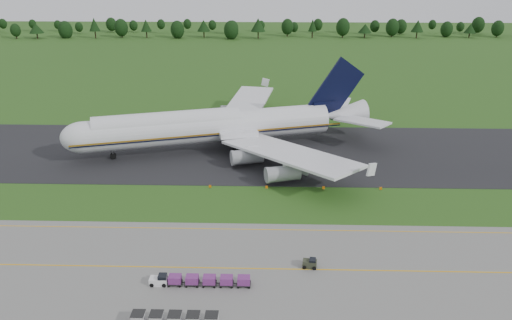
{
  "coord_description": "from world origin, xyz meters",
  "views": [
    {
      "loc": [
        7.88,
        -87.01,
        44.51
      ],
      "look_at": [
        5.4,
        2.0,
        8.43
      ],
      "focal_mm": 35.0,
      "sensor_mm": 36.0,
      "label": 1
    }
  ],
  "objects_px": {
    "edge_markers": "(295,188)",
    "baggage_train": "(199,280)",
    "uld_row": "(175,319)",
    "aircraft": "(216,126)",
    "utility_cart": "(310,264)"
  },
  "relations": [
    {
      "from": "edge_markers",
      "to": "baggage_train",
      "type": "bearing_deg",
      "value": -114.96
    },
    {
      "from": "utility_cart",
      "to": "uld_row",
      "type": "distance_m",
      "value": 22.95
    },
    {
      "from": "baggage_train",
      "to": "uld_row",
      "type": "height_order",
      "value": "uld_row"
    },
    {
      "from": "baggage_train",
      "to": "aircraft",
      "type": "bearing_deg",
      "value": 93.15
    },
    {
      "from": "utility_cart",
      "to": "uld_row",
      "type": "height_order",
      "value": "uld_row"
    },
    {
      "from": "aircraft",
      "to": "utility_cart",
      "type": "relative_size",
      "value": 33.3
    },
    {
      "from": "uld_row",
      "to": "edge_markers",
      "type": "height_order",
      "value": "uld_row"
    },
    {
      "from": "uld_row",
      "to": "utility_cart",
      "type": "bearing_deg",
      "value": 36.34
    },
    {
      "from": "uld_row",
      "to": "edge_markers",
      "type": "relative_size",
      "value": 0.31
    },
    {
      "from": "uld_row",
      "to": "baggage_train",
      "type": "bearing_deg",
      "value": 77.34
    },
    {
      "from": "aircraft",
      "to": "uld_row",
      "type": "xyz_separation_m",
      "value": [
        1.16,
        -64.8,
        -5.27
      ]
    },
    {
      "from": "aircraft",
      "to": "baggage_train",
      "type": "bearing_deg",
      "value": -86.85
    },
    {
      "from": "edge_markers",
      "to": "uld_row",
      "type": "bearing_deg",
      "value": -112.6
    },
    {
      "from": "baggage_train",
      "to": "edge_markers",
      "type": "height_order",
      "value": "baggage_train"
    },
    {
      "from": "baggage_train",
      "to": "utility_cart",
      "type": "xyz_separation_m",
      "value": [
        16.56,
        5.01,
        -0.23
      ]
    }
  ]
}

